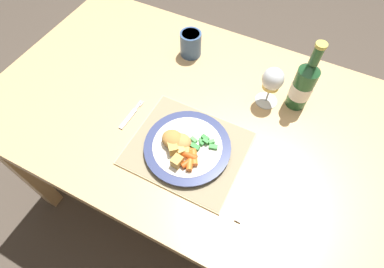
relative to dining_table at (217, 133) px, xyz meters
The scene contains 13 objects.
ground_plane 0.66m from the dining_table, ahead, with size 6.00×6.00×0.00m, color #4C4238.
dining_table is the anchor object (origin of this frame).
placemat 0.17m from the dining_table, 105.42° to the right, with size 0.34×0.29×0.01m.
dinner_plate 0.18m from the dining_table, 104.24° to the right, with size 0.26×0.26×0.02m.
breaded_croquettes 0.21m from the dining_table, 114.14° to the right, with size 0.10×0.07×0.04m.
green_beans_pile 0.17m from the dining_table, 89.03° to the right, with size 0.09×0.06×0.02m.
glazed_carrots 0.22m from the dining_table, 93.28° to the right, with size 0.07×0.07×0.02m.
fork 0.30m from the dining_table, 154.61° to the right, with size 0.02×0.13×0.01m.
table_knife 0.29m from the dining_table, 48.62° to the right, with size 0.02×0.19×0.01m.
wine_glass 0.25m from the dining_table, 51.87° to the left, with size 0.07×0.07×0.14m.
bottle 0.32m from the dining_table, 41.25° to the left, with size 0.07×0.07×0.25m.
roast_potatoes 0.23m from the dining_table, 104.23° to the right, with size 0.07×0.07×0.03m.
drinking_cup 0.35m from the dining_table, 133.62° to the left, with size 0.08×0.08×0.09m.
Camera 1 is at (0.18, -0.54, 1.52)m, focal length 28.00 mm.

